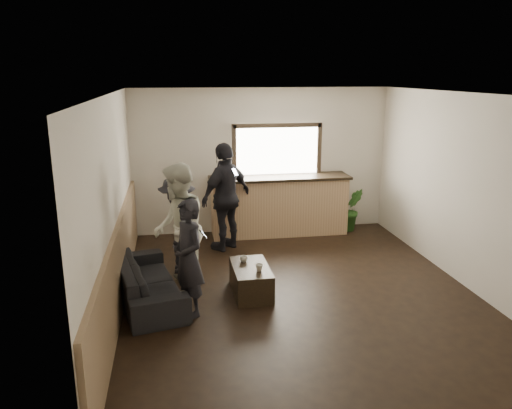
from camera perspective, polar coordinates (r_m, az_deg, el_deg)
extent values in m
cube|color=black|center=(7.36, 4.75, -9.85)|extent=(5.00, 6.00, 0.01)
cube|color=silver|center=(6.70, 5.27, 12.47)|extent=(5.00, 6.00, 0.01)
cube|color=beige|center=(9.77, 0.60, 5.01)|extent=(5.00, 0.01, 2.80)
cube|color=beige|center=(4.21, 15.31, -9.10)|extent=(5.00, 0.01, 2.80)
cube|color=beige|center=(6.73, -16.08, -0.11)|extent=(0.01, 6.00, 2.80)
cube|color=beige|center=(7.89, 22.86, 1.45)|extent=(0.01, 6.00, 2.80)
cube|color=#927352|center=(6.99, -15.33, -6.85)|extent=(0.06, 5.90, 1.10)
cube|color=tan|center=(9.70, 2.67, -0.22)|extent=(2.60, 0.60, 1.10)
cube|color=black|center=(9.57, 2.71, 3.11)|extent=(2.70, 0.68, 0.05)
cube|color=white|center=(9.75, 2.39, 6.17)|extent=(1.60, 0.06, 0.90)
cube|color=#3F3326|center=(9.66, 2.46, 9.02)|extent=(1.72, 0.08, 0.08)
cube|color=#3F3326|center=(9.59, -2.51, 6.02)|extent=(0.08, 0.08, 1.06)
cube|color=#3F3326|center=(9.93, 7.21, 6.22)|extent=(0.08, 0.08, 1.06)
imported|color=black|center=(7.14, -12.26, -8.51)|extent=(1.15, 2.04, 0.56)
cube|color=black|center=(7.20, -0.58, -8.61)|extent=(0.52, 0.92, 0.41)
imported|color=silver|center=(7.28, -1.42, -6.24)|extent=(0.13, 0.13, 0.09)
imported|color=silver|center=(6.96, 0.36, -7.22)|extent=(0.13, 0.13, 0.10)
imported|color=#2D6623|center=(10.11, 10.79, -0.54)|extent=(0.48, 0.39, 0.87)
imported|color=black|center=(6.47, -7.72, -6.10)|extent=(0.58, 0.67, 1.55)
cube|color=black|center=(6.47, -6.08, -3.39)|extent=(0.11, 0.10, 0.12)
cube|color=white|center=(6.47, -6.07, -3.37)|extent=(0.10, 0.09, 0.11)
imported|color=silver|center=(7.11, -8.85, -2.83)|extent=(0.71, 0.91, 1.87)
cube|color=black|center=(7.12, -7.07, -2.86)|extent=(0.09, 0.07, 0.12)
cube|color=white|center=(7.11, -7.07, -2.84)|extent=(0.08, 0.06, 0.11)
imported|color=black|center=(7.91, -8.90, -2.25)|extent=(0.61, 1.01, 1.54)
cube|color=black|center=(7.81, -7.39, 0.32)|extent=(0.09, 0.08, 0.12)
cube|color=white|center=(7.81, -7.39, 0.34)|extent=(0.08, 0.07, 0.11)
imported|color=black|center=(8.78, -3.44, 0.88)|extent=(1.16, 1.07, 1.91)
cube|color=black|center=(8.52, -2.43, 3.72)|extent=(0.11, 0.12, 0.12)
cube|color=white|center=(8.52, -2.42, 3.74)|extent=(0.10, 0.10, 0.11)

